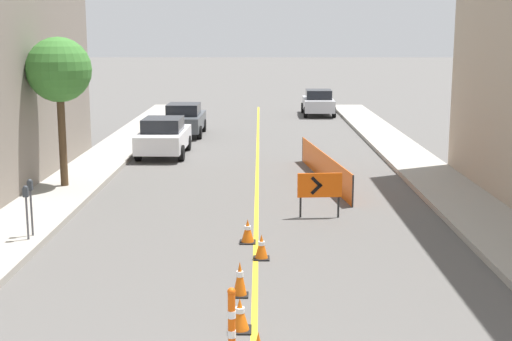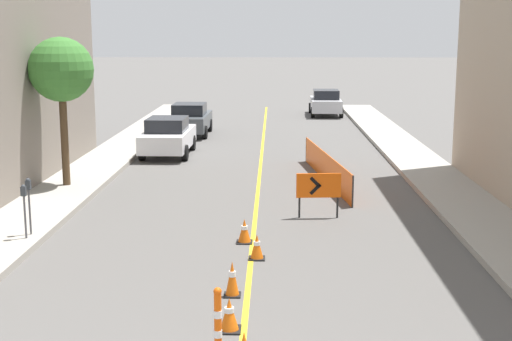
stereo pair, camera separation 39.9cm
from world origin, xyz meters
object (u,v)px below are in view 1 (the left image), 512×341
at_px(parked_car_curb_near, 164,136).
at_px(parked_car_curb_far, 318,102).
at_px(traffic_cone_fourth, 240,279).
at_px(arrow_barricade_primary, 320,187).
at_px(street_tree_left_near, 59,71).
at_px(parked_car_curb_mid, 184,119).
at_px(traffic_cone_third, 240,315).
at_px(traffic_cone_fifth, 261,247).
at_px(traffic_cone_farthest, 248,231).
at_px(delineator_post_front, 232,333).
at_px(parking_meter_near_curb, 26,201).
at_px(parking_meter_far_curb, 31,196).

relative_size(parked_car_curb_near, parked_car_curb_far, 1.00).
xyz_separation_m(traffic_cone_fourth, parked_car_curb_near, (-3.59, 16.10, 0.46)).
xyz_separation_m(arrow_barricade_primary, street_tree_left_near, (-7.92, 3.37, 2.96)).
bearing_deg(street_tree_left_near, parked_car_curb_mid, 78.82).
xyz_separation_m(traffic_cone_third, parked_car_curb_far, (3.95, 32.72, 0.51)).
height_order(traffic_cone_fifth, arrow_barricade_primary, arrow_barricade_primary).
relative_size(traffic_cone_farthest, parked_car_curb_far, 0.14).
relative_size(traffic_cone_third, traffic_cone_fourth, 0.84).
height_order(delineator_post_front, parking_meter_near_curb, parking_meter_near_curb).
bearing_deg(traffic_cone_third, delineator_post_front, -93.40).
bearing_deg(parked_car_curb_mid, delineator_post_front, -81.70).
bearing_deg(parked_car_curb_mid, parking_meter_near_curb, -94.51).
distance_m(traffic_cone_third, parking_meter_near_curb, 7.14).
xyz_separation_m(traffic_cone_farthest, arrow_barricade_primary, (1.93, 2.43, 0.58)).
bearing_deg(parking_meter_far_curb, arrow_barricade_primary, 18.73).
height_order(parked_car_curb_near, parking_meter_far_curb, parked_car_curb_near).
height_order(parked_car_curb_far, parking_meter_near_curb, parked_car_curb_far).
bearing_deg(delineator_post_front, parked_car_curb_mid, 97.56).
bearing_deg(traffic_cone_third, arrow_barricade_primary, 75.50).
xyz_separation_m(parked_car_curb_near, street_tree_left_near, (-2.31, -6.74, 3.02)).
bearing_deg(street_tree_left_near, traffic_cone_fifth, -48.19).
bearing_deg(traffic_cone_farthest, delineator_post_front, -91.11).
distance_m(parked_car_curb_near, street_tree_left_near, 7.74).
height_order(traffic_cone_fourth, parked_car_curb_far, parked_car_curb_far).
relative_size(traffic_cone_fifth, traffic_cone_farthest, 0.97).
bearing_deg(traffic_cone_fourth, parked_car_curb_mid, 98.67).
bearing_deg(traffic_cone_fourth, parked_car_curb_near, 102.57).
xyz_separation_m(traffic_cone_third, parking_meter_far_curb, (-5.15, 5.21, 0.87)).
bearing_deg(traffic_cone_fifth, parked_car_curb_mid, 100.83).
distance_m(traffic_cone_third, parking_meter_far_curb, 7.38).
relative_size(traffic_cone_farthest, parked_car_curb_near, 0.14).
xyz_separation_m(traffic_cone_fourth, parking_meter_far_curb, (-5.11, 3.57, 0.81)).
bearing_deg(parking_meter_near_curb, traffic_cone_fourth, -32.32).
distance_m(traffic_cone_farthest, arrow_barricade_primary, 3.15).
bearing_deg(parked_car_curb_mid, traffic_cone_third, -81.08).
distance_m(delineator_post_front, parked_car_curb_mid, 25.37).
relative_size(traffic_cone_fourth, delineator_post_front, 0.54).
bearing_deg(traffic_cone_fifth, parking_meter_far_curb, 167.02).
distance_m(delineator_post_front, parked_car_curb_far, 34.34).
bearing_deg(traffic_cone_farthest, traffic_cone_fifth, -75.39).
distance_m(parked_car_curb_near, parked_car_curb_far, 16.80).
relative_size(traffic_cone_fifth, parked_car_curb_mid, 0.13).
bearing_deg(traffic_cone_third, traffic_cone_fifth, 84.55).
height_order(traffic_cone_third, parked_car_curb_mid, parked_car_curb_mid).
relative_size(traffic_cone_third, parking_meter_far_curb, 0.42).
bearing_deg(street_tree_left_near, arrow_barricade_primary, -23.08).
distance_m(parked_car_curb_near, parking_meter_near_curb, 12.96).
height_order(traffic_cone_fifth, parked_car_curb_near, parked_car_curb_near).
bearing_deg(parked_car_curb_far, street_tree_left_near, -113.32).
xyz_separation_m(traffic_cone_farthest, parking_meter_far_curb, (-5.20, 0.01, 0.86)).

